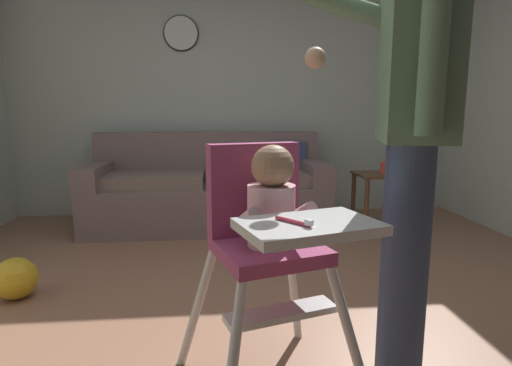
% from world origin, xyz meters
% --- Properties ---
extents(ground, '(6.12, 6.53, 0.10)m').
position_xyz_m(ground, '(0.00, 0.00, -0.05)').
color(ground, '#9C6B51').
extents(wall_far, '(5.32, 0.06, 2.71)m').
position_xyz_m(wall_far, '(0.00, 2.50, 1.35)').
color(wall_far, '#B8C4BA').
rests_on(wall_far, ground).
extents(couch, '(2.17, 0.86, 0.86)m').
position_xyz_m(couch, '(-0.31, 1.98, 0.33)').
color(couch, slate).
rests_on(couch, ground).
extents(high_chair, '(0.74, 0.83, 0.95)m').
position_xyz_m(high_chair, '(-0.05, -0.42, 0.65)').
color(high_chair, silver).
rests_on(high_chair, ground).
extents(adult_standing, '(0.50, 0.59, 1.73)m').
position_xyz_m(adult_standing, '(0.40, -0.55, 0.99)').
color(adult_standing, '#34415A').
rests_on(adult_standing, ground).
extents(toy_ball, '(0.24, 0.24, 0.24)m').
position_xyz_m(toy_ball, '(-1.38, 0.49, 0.12)').
color(toy_ball, gold).
rests_on(toy_ball, ground).
extents(side_table, '(0.40, 0.40, 0.52)m').
position_xyz_m(side_table, '(1.20, 1.63, 0.38)').
color(side_table, brown).
rests_on(side_table, ground).
extents(sippy_cup, '(0.07, 0.07, 0.10)m').
position_xyz_m(sippy_cup, '(1.24, 1.63, 0.57)').
color(sippy_cup, '#D13D33').
rests_on(sippy_cup, side_table).
extents(wall_clock, '(0.35, 0.04, 0.35)m').
position_xyz_m(wall_clock, '(-0.56, 2.45, 1.82)').
color(wall_clock, white).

